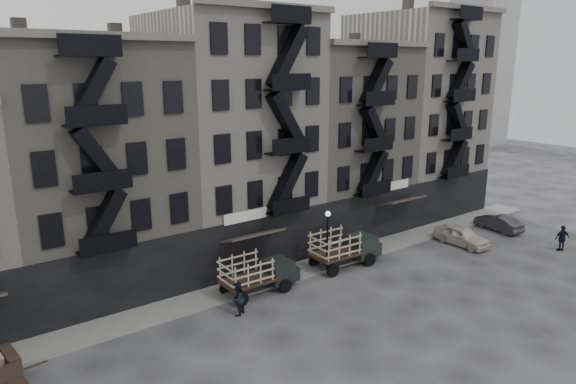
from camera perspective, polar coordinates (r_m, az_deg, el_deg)
ground at (r=32.02m, az=3.27°, el=-11.51°), size 140.00×140.00×0.00m
sidewalk at (r=34.68m, az=-0.74°, el=-9.24°), size 55.00×2.50×0.15m
building_midwest at (r=33.62m, az=-21.10°, el=2.32°), size 10.00×11.35×16.20m
building_center at (r=37.28m, az=-6.28°, el=5.86°), size 10.00×11.35×18.20m
building_mideast at (r=43.28m, az=5.30°, el=5.73°), size 10.00×11.35×16.20m
building_east at (r=50.27m, az=13.97°, el=8.29°), size 10.00×11.35×19.20m
lamp_post at (r=34.60m, az=4.41°, el=-4.52°), size 0.36×0.36×4.28m
stake_truck_west at (r=31.92m, az=-3.34°, el=-8.76°), size 5.06×2.18×2.52m
stake_truck_east at (r=36.04m, az=6.34°, el=-5.91°), size 5.40×2.39×2.67m
car_east at (r=42.32m, az=18.73°, el=-4.61°), size 1.82×4.45×1.51m
car_far at (r=47.00m, az=22.35°, el=-3.16°), size 1.95×4.27×1.36m
pedestrian_mid at (r=29.60m, az=-5.63°, el=-11.73°), size 1.19×1.10×1.96m
policeman at (r=43.95m, az=28.17°, el=-4.55°), size 1.27×0.93×2.00m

